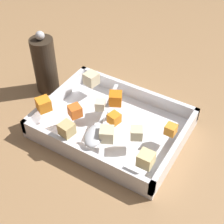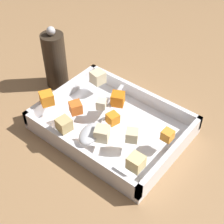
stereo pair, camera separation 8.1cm
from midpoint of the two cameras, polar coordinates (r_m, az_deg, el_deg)
name	(u,v)px [view 1 (the left image)]	position (r m, az deg, el deg)	size (l,w,h in m)	color
ground_plane	(106,129)	(0.85, -3.80, -3.14)	(4.00, 4.00, 0.00)	#936D47
baking_dish	(112,126)	(0.84, -2.75, -2.54)	(0.36, 0.27, 0.05)	silver
carrot_chunk_heap_top	(75,111)	(0.81, -9.23, 0.04)	(0.03, 0.03, 0.03)	orange
carrot_chunk_back_center	(114,118)	(0.79, -2.55, -1.23)	(0.03, 0.03, 0.03)	orange
carrot_chunk_rim_edge	(116,99)	(0.83, -2.03, 2.16)	(0.03, 0.03, 0.03)	orange
carrot_chunk_corner_se	(171,129)	(0.76, 7.15, -3.15)	(0.02, 0.02, 0.02)	orange
carrot_chunk_far_left	(44,104)	(0.84, -14.39, 1.15)	(0.03, 0.03, 0.03)	orange
potato_chunk_mid_left	(91,79)	(0.90, -6.15, 5.62)	(0.03, 0.03, 0.03)	beige
potato_chunk_far_right	(67,129)	(0.77, -10.79, -3.04)	(0.03, 0.03, 0.03)	tan
potato_chunk_corner_sw	(107,134)	(0.75, -4.01, -4.00)	(0.03, 0.03, 0.03)	beige
potato_chunk_mid_right	(136,133)	(0.75, 1.18, -3.80)	(0.03, 0.03, 0.03)	beige
potato_chunk_under_handle	(146,159)	(0.70, 2.57, -8.30)	(0.03, 0.03, 0.03)	#E0CC89
parsnip_chunk_center	(100,105)	(0.82, -4.86, 1.08)	(0.02, 0.02, 0.02)	beige
serving_spoon	(96,132)	(0.76, -5.79, -3.56)	(0.09, 0.24, 0.02)	silver
pepper_mill	(45,65)	(0.95, -13.91, 7.79)	(0.06, 0.06, 0.19)	#2D2319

